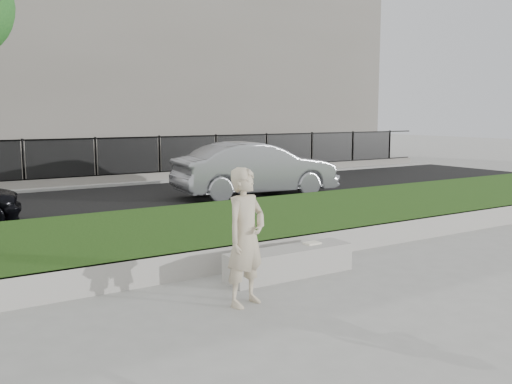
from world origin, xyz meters
TOP-DOWN VIEW (x-y plane):
  - ground at (0.00, 0.00)m, footprint 90.00×90.00m
  - grass_bank at (0.00, 3.00)m, footprint 34.00×4.00m
  - grass_kerb at (0.00, 1.04)m, footprint 34.00×0.08m
  - street at (0.00, 8.50)m, footprint 34.00×7.00m
  - far_pavement at (0.00, 13.00)m, footprint 34.00×3.00m
  - iron_fence at (0.00, 12.00)m, footprint 32.00×0.30m
  - stone_bench at (0.87, 0.40)m, footprint 2.00×0.50m
  - man at (-0.33, -0.34)m, footprint 0.72×0.59m
  - book at (1.33, 0.45)m, footprint 0.24×0.17m
  - car_silver at (4.73, 7.33)m, footprint 4.77×2.10m

SIDE VIEW (x-z plane):
  - ground at x=0.00m, z-range 0.00..0.00m
  - street at x=0.00m, z-range 0.00..0.04m
  - far_pavement at x=0.00m, z-range 0.00..0.12m
  - grass_bank at x=0.00m, z-range 0.00..0.40m
  - grass_kerb at x=0.00m, z-range 0.00..0.40m
  - stone_bench at x=0.87m, z-range 0.00..0.41m
  - book at x=1.33m, z-range 0.41..0.44m
  - iron_fence at x=0.00m, z-range -0.21..1.29m
  - car_silver at x=4.73m, z-range 0.04..1.56m
  - man at x=-0.33m, z-range 0.00..1.72m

